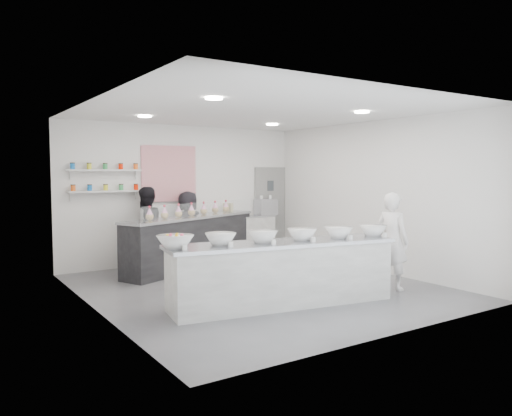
{
  "coord_description": "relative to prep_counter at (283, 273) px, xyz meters",
  "views": [
    {
      "loc": [
        -4.68,
        -7.06,
        1.98
      ],
      "look_at": [
        0.2,
        0.4,
        1.34
      ],
      "focal_mm": 35.0,
      "sensor_mm": 36.0,
      "label": 1
    }
  ],
  "objects": [
    {
      "name": "staff_left",
      "position": [
        -0.7,
        3.75,
        0.37
      ],
      "size": [
        1.0,
        0.91,
        1.69
      ],
      "primitive_type": "imported",
      "rotation": [
        0.0,
        0.0,
        3.55
      ],
      "color": "black",
      "rests_on": "floor"
    },
    {
      "name": "prep_bowls",
      "position": [
        0.0,
        0.0,
        0.57
      ],
      "size": [
        3.73,
        1.15,
        0.18
      ],
      "primitive_type": null,
      "rotation": [
        0.0,
        0.0,
        -0.17
      ],
      "color": "white",
      "rests_on": "prep_counter"
    },
    {
      "name": "jar_shelf_lower",
      "position": [
        -1.42,
        4.05,
        1.12
      ],
      "size": [
        1.45,
        0.22,
        0.04
      ],
      "primitive_type": "cube",
      "color": "silver",
      "rests_on": "back_wall"
    },
    {
      "name": "sneeze_guard",
      "position": [
        0.26,
        3.07,
        0.76
      ],
      "size": [
        3.15,
        1.43,
        0.3
      ],
      "primitive_type": "cube",
      "rotation": [
        0.0,
        0.0,
        0.42
      ],
      "color": "white",
      "rests_on": "back_bar"
    },
    {
      "name": "pattern_panel",
      "position": [
        -0.02,
        4.12,
        1.47
      ],
      "size": [
        1.25,
        0.03,
        1.2
      ],
      "primitive_type": "cube",
      "color": "#D1324B",
      "rests_on": "back_wall"
    },
    {
      "name": "downlight_1",
      "position": [
        1.73,
        0.15,
        2.5
      ],
      "size": [
        0.24,
        0.24,
        0.02
      ],
      "primitive_type": "cylinder",
      "color": "white",
      "rests_on": "ceiling"
    },
    {
      "name": "cookie_bags",
      "position": [
        0.14,
        3.35,
        0.74
      ],
      "size": [
        2.38,
        1.18,
        0.27
      ],
      "primitive_type": null,
      "rotation": [
        0.0,
        0.0,
        0.42
      ],
      "color": "#FF9CDB",
      "rests_on": "back_bar"
    },
    {
      "name": "downlight_3",
      "position": [
        1.73,
        2.75,
        2.5
      ],
      "size": [
        0.24,
        0.24,
        0.02
      ],
      "primitive_type": "cylinder",
      "color": "white",
      "rests_on": "ceiling"
    },
    {
      "name": "back_bar",
      "position": [
        0.14,
        3.35,
        0.07
      ],
      "size": [
        3.46,
        2.02,
        1.08
      ],
      "primitive_type": "cube",
      "rotation": [
        0.0,
        0.0,
        0.42
      ],
      "color": "black",
      "rests_on": "floor"
    },
    {
      "name": "cup_stacks",
      "position": [
        1.33,
        3.93,
        0.64
      ],
      "size": [
        0.24,
        0.24,
        0.32
      ],
      "primitive_type": null,
      "color": "tan",
      "rests_on": "espresso_ledge"
    },
    {
      "name": "left_wall",
      "position": [
        -2.42,
        1.15,
        1.02
      ],
      "size": [
        0.0,
        6.0,
        6.0
      ],
      "primitive_type": "plane",
      "rotation": [
        1.57,
        0.0,
        1.57
      ],
      "color": "white",
      "rests_on": "floor"
    },
    {
      "name": "preserve_jars",
      "position": [
        -1.42,
        4.03,
        1.4
      ],
      "size": [
        1.45,
        0.1,
        0.56
      ],
      "primitive_type": null,
      "color": "orange",
      "rests_on": "jar_shelf_lower"
    },
    {
      "name": "downlight_0",
      "position": [
        -1.07,
        0.15,
        2.5
      ],
      "size": [
        0.24,
        0.24,
        0.02
      ],
      "primitive_type": "cylinder",
      "color": "white",
      "rests_on": "ceiling"
    },
    {
      "name": "prep_counter",
      "position": [
        0.0,
        0.0,
        0.0
      ],
      "size": [
        3.58,
        1.37,
        0.95
      ],
      "primitive_type": "cube",
      "rotation": [
        0.0,
        0.0,
        -0.17
      ],
      "color": "#ABAAA6",
      "rests_on": "floor"
    },
    {
      "name": "espresso_machine",
      "position": [
        2.38,
        3.93,
        0.67
      ],
      "size": [
        0.49,
        0.34,
        0.37
      ],
      "primitive_type": "cube",
      "color": "#93969E",
      "rests_on": "espresso_ledge"
    },
    {
      "name": "floor",
      "position": [
        0.33,
        1.15,
        -0.48
      ],
      "size": [
        6.0,
        6.0,
        0.0
      ],
      "primitive_type": "plane",
      "color": "#515156",
      "rests_on": "ground"
    },
    {
      "name": "downlight_2",
      "position": [
        -1.07,
        2.75,
        2.5
      ],
      "size": [
        0.24,
        0.24,
        0.02
      ],
      "primitive_type": "cylinder",
      "color": "white",
      "rests_on": "ceiling"
    },
    {
      "name": "espresso_ledge",
      "position": [
        1.88,
        3.93,
        0.0
      ],
      "size": [
        1.29,
        0.41,
        0.96
      ],
      "primitive_type": "cube",
      "color": "#ABAAA6",
      "rests_on": "floor"
    },
    {
      "name": "ceiling",
      "position": [
        0.33,
        1.15,
        2.52
      ],
      "size": [
        6.0,
        6.0,
        0.0
      ],
      "primitive_type": "plane",
      "rotation": [
        3.14,
        0.0,
        0.0
      ],
      "color": "white",
      "rests_on": "floor"
    },
    {
      "name": "back_wall",
      "position": [
        0.33,
        4.15,
        1.02
      ],
      "size": [
        5.5,
        0.0,
        5.5
      ],
      "primitive_type": "plane",
      "rotation": [
        1.57,
        0.0,
        0.0
      ],
      "color": "white",
      "rests_on": "floor"
    },
    {
      "name": "right_wall",
      "position": [
        3.08,
        1.15,
        1.02
      ],
      "size": [
        0.0,
        6.0,
        6.0
      ],
      "primitive_type": "plane",
      "rotation": [
        1.57,
        0.0,
        -1.57
      ],
      "color": "white",
      "rests_on": "floor"
    },
    {
      "name": "woman_prep",
      "position": [
        2.15,
        -0.19,
        0.35
      ],
      "size": [
        0.48,
        0.65,
        1.64
      ],
      "primitive_type": "imported",
      "rotation": [
        0.0,
        0.0,
        1.72
      ],
      "color": "white",
      "rests_on": "floor"
    },
    {
      "name": "back_door",
      "position": [
        2.63,
        4.12,
        0.57
      ],
      "size": [
        0.88,
        0.04,
        2.1
      ],
      "primitive_type": "cube",
      "color": "gray",
      "rests_on": "floor"
    },
    {
      "name": "jar_shelf_upper",
      "position": [
        -1.42,
        4.05,
        1.54
      ],
      "size": [
        1.45,
        0.22,
        0.04
      ],
      "primitive_type": "cube",
      "color": "silver",
      "rests_on": "back_wall"
    },
    {
      "name": "label_cards",
      "position": [
        0.09,
        -0.53,
        0.51
      ],
      "size": [
        3.31,
        0.04,
        0.07
      ],
      "primitive_type": null,
      "color": "white",
      "rests_on": "prep_counter"
    },
    {
      "name": "staff_right",
      "position": [
        0.24,
        3.75,
        0.31
      ],
      "size": [
        0.77,
        0.5,
        1.58
      ],
      "primitive_type": "imported",
      "rotation": [
        0.0,
        0.0,
        3.14
      ],
      "color": "black",
      "rests_on": "floor"
    }
  ]
}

